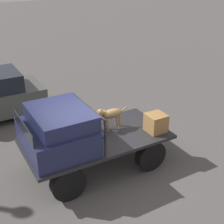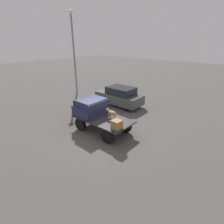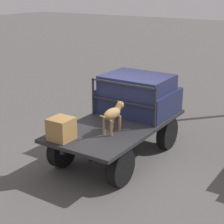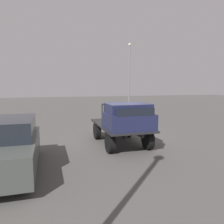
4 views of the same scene
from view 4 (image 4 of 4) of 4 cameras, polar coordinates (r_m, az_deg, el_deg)
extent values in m
plane|color=#514F4C|center=(10.07, 2.15, -8.23)|extent=(80.00, 80.00, 0.00)
cylinder|color=black|center=(9.22, 9.34, -7.08)|extent=(0.84, 0.24, 0.84)
cylinder|color=black|center=(8.66, -0.53, -7.93)|extent=(0.84, 0.24, 0.84)
cylinder|color=black|center=(11.31, 4.20, -4.36)|extent=(0.84, 0.24, 0.84)
cylinder|color=black|center=(10.85, -3.91, -4.85)|extent=(0.84, 0.24, 0.84)
cube|color=black|center=(10.02, 4.02, -4.07)|extent=(3.46, 0.10, 0.18)
cube|color=black|center=(9.81, 0.27, -4.30)|extent=(3.46, 0.10, 0.18)
cube|color=#232326|center=(9.88, 2.17, -3.44)|extent=(3.76, 1.95, 0.08)
cube|color=#1E2347|center=(8.84, 4.37, -2.38)|extent=(1.53, 1.83, 0.63)
cube|color=#1E2347|center=(8.88, 4.14, 0.98)|extent=(1.30, 1.68, 0.39)
cube|color=black|center=(8.08, 6.31, -0.07)|extent=(0.02, 1.50, 0.29)
cube|color=#232326|center=(9.92, 7.50, -0.40)|extent=(0.04, 0.04, 0.97)
cube|color=#232326|center=(9.34, -2.59, -0.81)|extent=(0.04, 0.04, 0.97)
cube|color=#232326|center=(9.54, 2.62, 2.15)|extent=(0.04, 1.79, 0.04)
cube|color=#232326|center=(9.59, 2.61, -0.60)|extent=(0.04, 1.79, 0.04)
cylinder|color=#9E7547|center=(10.19, 0.81, -1.84)|extent=(0.06, 0.06, 0.37)
cylinder|color=#9E7547|center=(10.13, -0.22, -1.89)|extent=(0.06, 0.06, 0.37)
cylinder|color=#9E7547|center=(10.53, 0.21, -1.54)|extent=(0.06, 0.06, 0.37)
cylinder|color=#9E7547|center=(10.48, -0.78, -1.59)|extent=(0.06, 0.06, 0.37)
ellipsoid|color=olive|center=(10.29, 0.00, -0.25)|extent=(0.59, 0.25, 0.25)
sphere|color=#9E7547|center=(10.15, 0.26, -0.61)|extent=(0.11, 0.11, 0.11)
cylinder|color=olive|center=(10.05, 0.41, -0.03)|extent=(0.18, 0.14, 0.17)
sphere|color=olive|center=(9.95, 0.57, 0.17)|extent=(0.18, 0.18, 0.18)
cone|color=#9E7547|center=(9.87, 0.70, 0.03)|extent=(0.10, 0.10, 0.10)
cone|color=olive|center=(9.96, 0.83, 0.62)|extent=(0.06, 0.08, 0.10)
cone|color=olive|center=(9.93, 0.28, 0.61)|extent=(0.06, 0.08, 0.10)
cylinder|color=olive|center=(10.62, -0.53, 0.12)|extent=(0.25, 0.04, 0.17)
cube|color=olive|center=(11.42, 2.04, -0.56)|extent=(0.49, 0.49, 0.49)
cylinder|color=black|center=(6.25, -20.59, -15.61)|extent=(0.60, 0.20, 0.60)
cylinder|color=black|center=(8.65, -19.40, -9.16)|extent=(0.60, 0.20, 0.60)
cube|color=#474C47|center=(7.43, -25.98, -9.32)|extent=(4.11, 1.81, 0.80)
cube|color=#1E232B|center=(7.47, -26.01, -3.76)|extent=(2.26, 1.63, 0.58)
cylinder|color=gray|center=(25.70, 4.53, 9.08)|extent=(0.16, 0.16, 7.11)
sphere|color=silver|center=(26.09, 4.61, 17.13)|extent=(0.33, 0.33, 0.33)
camera|label=1|loc=(11.43, 41.88, 17.22)|focal=50.00mm
camera|label=2|loc=(19.14, 16.33, 15.08)|focal=28.00mm
camera|label=3|loc=(16.63, -21.95, 11.57)|focal=60.00mm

